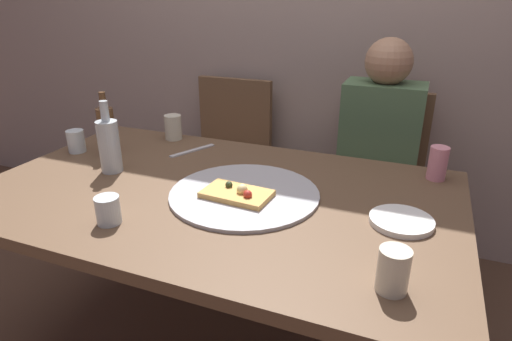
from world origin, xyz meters
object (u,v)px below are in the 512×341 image
at_px(pizza_slice_last, 237,193).
at_px(wine_bottle, 107,130).
at_px(short_glass, 108,210).
at_px(beer_bottle, 109,145).
at_px(table_knife, 193,151).
at_px(pizza_tray, 245,193).
at_px(dining_table, 215,208).
at_px(chair_left, 227,150).
at_px(tumbler_far, 76,141).
at_px(tumbler_near, 173,127).
at_px(guest_in_sweater, 376,158).
at_px(plate_stack, 401,220).
at_px(wine_glass, 393,270).
at_px(chair_right, 377,171).
at_px(soda_can, 438,163).

relative_size(pizza_slice_last, wine_bottle, 0.88).
bearing_deg(short_glass, beer_bottle, 127.91).
bearing_deg(table_knife, pizza_tray, -104.36).
bearing_deg(dining_table, chair_left, 113.29).
bearing_deg(tumbler_far, chair_left, 66.88).
distance_m(beer_bottle, tumbler_near, 0.42).
distance_m(pizza_slice_last, guest_in_sweater, 0.86).
bearing_deg(beer_bottle, table_knife, 60.19).
distance_m(tumbler_far, plate_stack, 1.33).
distance_m(tumbler_far, guest_in_sweater, 1.32).
distance_m(beer_bottle, wine_glass, 1.10).
bearing_deg(beer_bottle, wine_glass, -17.55).
height_order(tumbler_far, chair_left, chair_left).
bearing_deg(dining_table, pizza_slice_last, -20.36).
bearing_deg(chair_left, beer_bottle, 86.72).
relative_size(pizza_tray, guest_in_sweater, 0.43).
bearing_deg(wine_glass, table_knife, 144.14).
height_order(plate_stack, chair_right, chair_right).
bearing_deg(table_knife, wine_bottle, 141.42).
bearing_deg(pizza_slice_last, guest_in_sweater, 66.00).
xyz_separation_m(short_glass, plate_stack, (0.80, 0.32, -0.03)).
bearing_deg(short_glass, wine_glass, -0.73).
height_order(dining_table, guest_in_sweater, guest_in_sweater).
bearing_deg(short_glass, dining_table, 59.54).
bearing_deg(wine_bottle, short_glass, -50.70).
bearing_deg(short_glass, chair_right, 62.24).
bearing_deg(wine_bottle, guest_in_sweater, 29.85).
bearing_deg(table_knife, chair_left, 36.73).
bearing_deg(pizza_slice_last, table_knife, 136.47).
distance_m(pizza_slice_last, tumbler_near, 0.70).
relative_size(dining_table, beer_bottle, 6.01).
relative_size(tumbler_near, tumbler_far, 1.20).
distance_m(pizza_tray, beer_bottle, 0.56).
bearing_deg(tumbler_near, guest_in_sweater, 19.99).
relative_size(beer_bottle, soda_can, 2.21).
xyz_separation_m(wine_glass, chair_left, (-1.00, 1.22, -0.26)).
bearing_deg(tumbler_far, short_glass, -39.71).
relative_size(pizza_slice_last, plate_stack, 1.23).
xyz_separation_m(dining_table, chair_right, (0.45, 0.89, -0.14)).
bearing_deg(chair_right, wine_bottle, 35.84).
bearing_deg(guest_in_sweater, table_knife, 31.24).
bearing_deg(tumbler_far, pizza_slice_last, -11.28).
bearing_deg(wine_glass, wine_bottle, 157.91).
distance_m(pizza_slice_last, beer_bottle, 0.55).
bearing_deg(table_knife, tumbler_near, 79.85).
distance_m(dining_table, soda_can, 0.81).
xyz_separation_m(wine_glass, chair_right, (-0.16, 1.22, -0.26)).
relative_size(tumbler_far, wine_glass, 0.88).
bearing_deg(pizza_tray, tumbler_near, 141.94).
relative_size(wine_bottle, beer_bottle, 0.96).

